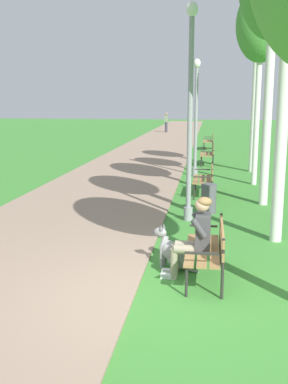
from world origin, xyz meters
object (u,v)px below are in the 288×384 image
park_bench_far (209,153)px  birch_tree_fifth (258,30)px  park_bench_near (209,246)px  lamp_post_near (190,112)px  person_seated_on_near_bench (196,234)px  pedestrian_distant (166,123)px  dog_grey (173,253)px  park_bench_furthest (209,140)px  park_bench_mid (206,177)px  birch_tree_fourth (261,27)px  litter_bin (209,199)px  lamp_post_mid (196,117)px

park_bench_far → birch_tree_fifth: bearing=-44.7°
park_bench_near → lamp_post_near: size_ratio=0.32×
person_seated_on_near_bench → lamp_post_near: (-0.26, 3.37, 1.71)m
park_bench_far → pedestrian_distant: bearing=100.6°
dog_grey → park_bench_furthest: bearing=88.4°
person_seated_on_near_bench → dog_grey: 0.65m
park_bench_furthest → pedestrian_distant: bearing=105.6°
lamp_post_near → pedestrian_distant: lamp_post_near is taller
park_bench_mid → park_bench_furthest: bearing=89.7°
park_bench_far → dog_grey: 12.14m
park_bench_far → birch_tree_fourth: size_ratio=0.25×
person_seated_on_near_bench → litter_bin: (0.18, 4.11, -0.33)m
litter_bin → park_bench_far: bearing=90.2°
litter_bin → birch_tree_fourth: bearing=70.6°
pedestrian_distant → person_seated_on_near_bench: bearing=-83.8°
park_bench_near → lamp_post_near: 3.91m
park_bench_mid → pedestrian_distant: pedestrian_distant is taller
litter_bin → pedestrian_distant: pedestrian_distant is taller
park_bench_far → birch_tree_fifth: size_ratio=0.24×
park_bench_mid → litter_bin: size_ratio=2.14×
birch_tree_fifth → litter_bin: birch_tree_fifth is taller
litter_bin → pedestrian_distant: 27.77m
lamp_post_near → lamp_post_mid: (-0.06, 6.18, -0.31)m
person_seated_on_near_bench → pedestrian_distant: bearing=96.2°
birch_tree_fifth → litter_bin: bearing=-103.1°
person_seated_on_near_bench → lamp_post_mid: (-0.32, 9.54, 1.41)m
person_seated_on_near_bench → birch_tree_fifth: size_ratio=0.20×
park_bench_near → birch_tree_fourth: (1.39, 8.17, 4.29)m
lamp_post_near → pedestrian_distant: size_ratio=2.81×
person_seated_on_near_bench → birch_tree_fourth: (1.60, 8.15, 4.13)m
birch_tree_fourth → pedestrian_distant: 24.35m
person_seated_on_near_bench → birch_tree_fifth: 11.87m
person_seated_on_near_bench → pedestrian_distant: pedestrian_distant is taller
park_bench_furthest → birch_tree_fourth: birch_tree_fourth is taller
park_bench_mid → person_seated_on_near_bench: size_ratio=1.20×
park_bench_furthest → dog_grey: bearing=-91.6°
dog_grey → lamp_post_near: bearing=88.2°
park_bench_near → pedestrian_distant: (-3.66, 31.66, 0.33)m
birch_tree_fifth → lamp_post_near: bearing=-105.0°
park_bench_far → park_bench_furthest: same height
lamp_post_near → birch_tree_fifth: size_ratio=0.73×
park_bench_far → lamp_post_mid: (-0.47, -2.92, 1.58)m
birch_tree_fifth → lamp_post_mid: bearing=-147.4°
birch_tree_fifth → pedestrian_distant: bearing=104.1°
birch_tree_fourth → litter_bin: (-1.42, -4.04, -4.46)m
park_bench_far → lamp_post_near: lamp_post_near is taller
lamp_post_near → birch_tree_fifth: 8.24m
park_bench_far → birch_tree_fifth: birch_tree_fifth is taller
birch_tree_fifth → pedestrian_distant: (-5.21, 20.76, -4.28)m
lamp_post_near → birch_tree_fourth: bearing=68.7°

